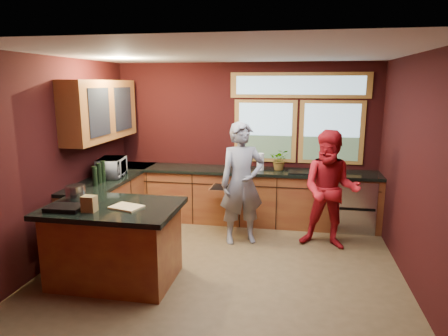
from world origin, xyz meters
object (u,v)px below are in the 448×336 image
(island, at_px, (115,243))
(stock_pot, at_px, (76,193))
(person_grey, at_px, (242,183))
(person_red, at_px, (330,190))
(cutting_board, at_px, (127,207))

(island, xyz_separation_m, stock_pot, (-0.55, 0.15, 0.56))
(person_grey, distance_m, person_red, 1.27)
(person_red, height_order, stock_pot, person_red)
(stock_pot, bearing_deg, cutting_board, -14.93)
(island, xyz_separation_m, cutting_board, (0.20, -0.05, 0.48))
(person_grey, distance_m, stock_pot, 2.31)
(person_grey, relative_size, stock_pot, 7.55)
(island, bearing_deg, stock_pot, 164.74)
(island, xyz_separation_m, person_grey, (1.34, 1.47, 0.43))
(island, height_order, person_red, person_red)
(person_grey, bearing_deg, island, -153.81)
(person_grey, height_order, cutting_board, person_grey)
(person_red, bearing_deg, stock_pot, -147.19)
(person_red, distance_m, cutting_board, 2.86)
(person_grey, height_order, person_red, person_grey)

